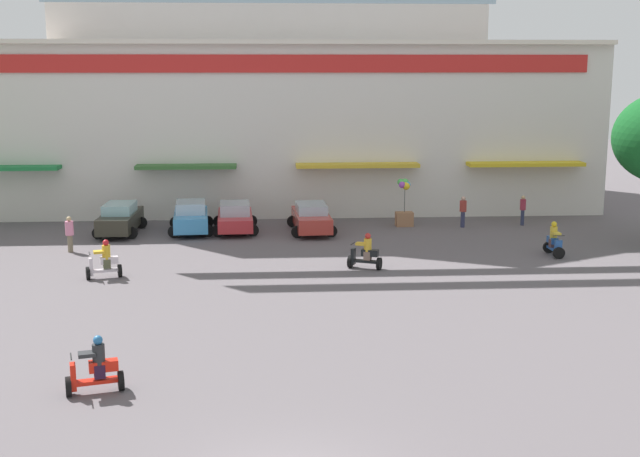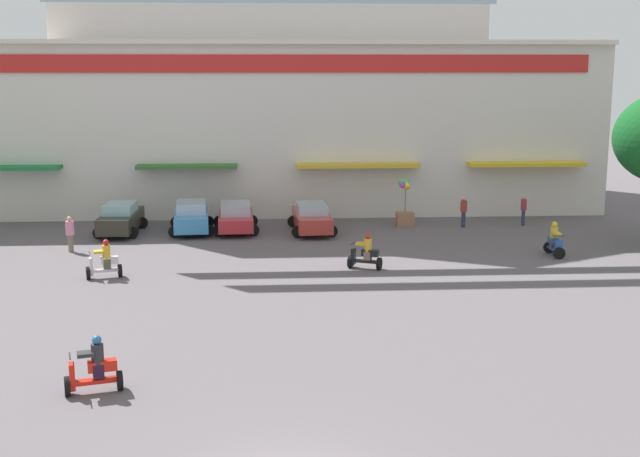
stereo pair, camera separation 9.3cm
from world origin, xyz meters
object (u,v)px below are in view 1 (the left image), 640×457
Objects in this scene: pedestrian_0 at (523,208)px; pedestrian_2 at (463,210)px; scooter_rider_2 at (554,242)px; scooter_rider_4 at (104,262)px; parked_car_0 at (120,218)px; pedestrian_1 at (70,232)px; balloon_vendor_cart at (404,206)px; parked_car_3 at (311,217)px; scooter_rider_1 at (365,254)px; parked_car_1 at (191,217)px; scooter_rider_0 at (95,369)px; parked_car_2 at (235,217)px.

pedestrian_0 is 0.97× the size of pedestrian_2.
scooter_rider_4 is (-19.25, -2.76, 0.02)m from scooter_rider_2.
pedestrian_1 is (-1.57, -4.12, 0.14)m from parked_car_0.
pedestrian_0 is at bearing -1.59° from balloon_vendor_cart.
scooter_rider_1 reaches higher than parked_car_3.
scooter_rider_0 is (-0.65, -21.16, -0.15)m from parked_car_1.
pedestrian_2 is at bearing 1.81° from parked_car_0.
pedestrian_2 is (-3.29, -0.32, 0.02)m from pedestrian_0.
parked_car_1 is 14.09m from pedestrian_2.
parked_car_1 is 11.11m from balloon_vendor_cart.
scooter_rider_1 is at bearing -55.56° from parked_car_2.
scooter_rider_0 is 0.99× the size of scooter_rider_4.
pedestrian_0 reaches higher than scooter_rider_0.
parked_car_2 is 11.87m from pedestrian_2.
pedestrian_2 reaches higher than pedestrian_0.
balloon_vendor_cart is (8.84, 0.88, 0.35)m from parked_car_2.
scooter_rider_1 is 9.72m from balloon_vendor_cart.
parked_car_3 is 2.87× the size of pedestrian_0.
scooter_rider_0 reaches higher than scooter_rider_2.
pedestrian_2 is at bearing -9.38° from balloon_vendor_cart.
balloon_vendor_cart is (3.15, 9.18, 0.47)m from scooter_rider_1.
pedestrian_2 reaches higher than parked_car_2.
scooter_rider_2 is (10.50, -6.08, -0.12)m from parked_car_3.
scooter_rider_2 is at bearing -17.29° from parked_car_0.
scooter_rider_2 reaches higher than parked_car_3.
pedestrian_1 is (-21.70, 2.15, 0.30)m from scooter_rider_2.
pedestrian_0 is at bearing 2.57° from parked_car_1.
balloon_vendor_cart is at bearing 62.07° from scooter_rider_0.
parked_car_1 reaches higher than scooter_rider_4.
pedestrian_2 reaches higher than scooter_rider_0.
parked_car_0 reaches higher than parked_car_3.
pedestrian_2 is (11.86, 0.38, 0.19)m from parked_car_2.
parked_car_0 is 14.65m from balloon_vendor_cart.
parked_car_3 is (9.63, -0.19, -0.03)m from parked_car_0.
parked_car_2 is 2.72× the size of scooter_rider_2.
parked_car_0 is 5.77m from parked_car_2.
parked_car_1 is at bearing 1.64° from parked_car_0.
pedestrian_0 is (15.14, 0.70, 0.17)m from parked_car_2.
scooter_rider_2 is at bearing -20.99° from parked_car_1.
pedestrian_0 is (20.03, 9.90, 0.27)m from scooter_rider_4.
parked_car_3 is at bearing -165.93° from balloon_vendor_cart.
parked_car_2 is 8.50m from pedestrian_1.
parked_car_2 is 2.75× the size of scooter_rider_1.
pedestrian_0 is 23.02m from pedestrian_1.
parked_car_3 is 8.03m from pedestrian_2.
parked_car_0 is at bearing 97.80° from scooter_rider_0.
pedestrian_1 is at bearing -160.66° from parked_car_3.
pedestrian_1 is 1.00× the size of pedestrian_2.
pedestrian_1 is 16.98m from balloon_vendor_cart.
pedestrian_0 is at bearing 5.63° from pedestrian_2.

